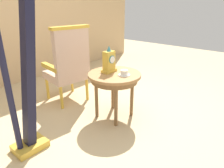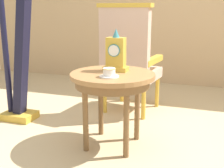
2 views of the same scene
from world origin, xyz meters
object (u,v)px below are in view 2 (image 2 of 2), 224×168
mantel_clock (116,54)px  harp (17,52)px  teacup_left (109,73)px  side_table (112,83)px  armchair (129,58)px

mantel_clock → harp: (-1.05, 0.15, -0.06)m
teacup_left → mantel_clock: (-0.02, 0.22, 0.10)m
teacup_left → harp: bearing=160.6°
teacup_left → mantel_clock: 0.25m
side_table → armchair: (-0.09, 0.79, 0.07)m
side_table → teacup_left: (0.02, -0.14, 0.11)m
side_table → mantel_clock: mantel_clock is taller
harp → mantel_clock: bearing=-8.3°
side_table → harp: 1.08m
side_table → armchair: armchair is taller
teacup_left → armchair: armchair is taller
armchair → harp: bearing=-150.1°
side_table → teacup_left: bearing=-81.2°
side_table → teacup_left: 0.17m
side_table → harp: (-1.05, 0.24, 0.15)m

